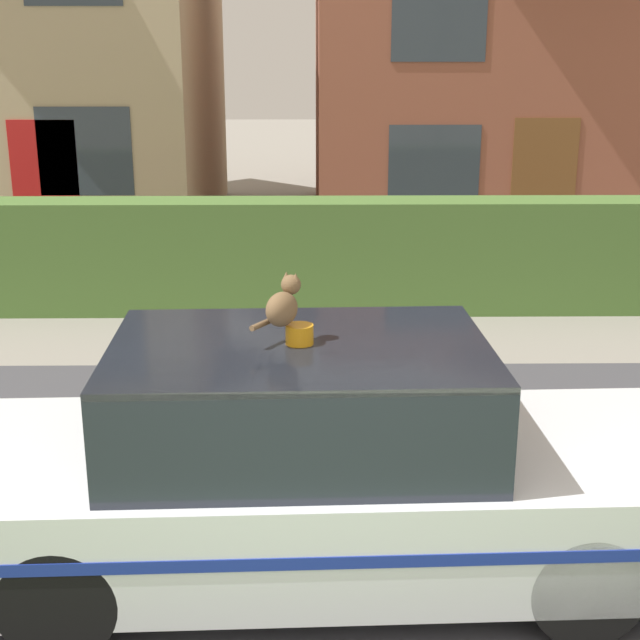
{
  "coord_description": "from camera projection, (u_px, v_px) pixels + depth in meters",
  "views": [
    {
      "loc": [
        -0.15,
        -2.4,
        3.07
      ],
      "look_at": [
        -0.06,
        4.27,
        1.05
      ],
      "focal_mm": 50.0,
      "sensor_mm": 36.0,
      "label": 1
    }
  ],
  "objects": [
    {
      "name": "police_car",
      "position": [
        314.0,
        467.0,
        5.28
      ],
      "size": [
        4.53,
        1.79,
        1.58
      ],
      "rotation": [
        0.0,
        0.0,
        0.03
      ],
      "color": "black",
      "rests_on": "road_strip"
    },
    {
      "name": "house_right",
      "position": [
        532.0,
        36.0,
        16.15
      ],
      "size": [
        8.2,
        6.74,
        6.53
      ],
      "color": "#93513D",
      "rests_on": "ground"
    },
    {
      "name": "road_strip",
      "position": [
        330.0,
        492.0,
        6.45
      ],
      "size": [
        28.0,
        5.44,
        0.01
      ],
      "primitive_type": "cube",
      "color": "#424247",
      "rests_on": "ground"
    },
    {
      "name": "cat",
      "position": [
        283.0,
        305.0,
        4.98
      ],
      "size": [
        0.3,
        0.28,
        0.29
      ],
      "rotation": [
        0.0,
        0.0,
        1.01
      ],
      "color": "brown",
      "rests_on": "police_car"
    },
    {
      "name": "garden_hedge",
      "position": [
        314.0,
        256.0,
        10.81
      ],
      "size": [
        12.24,
        0.67,
        1.36
      ],
      "primitive_type": "cube",
      "color": "#4C7233",
      "rests_on": "ground"
    }
  ]
}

